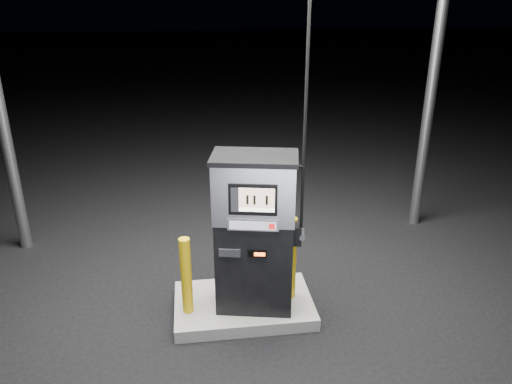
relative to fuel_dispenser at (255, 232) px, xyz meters
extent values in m
plane|color=black|center=(-0.12, 0.10, -1.08)|extent=(80.00, 80.00, 0.00)
cube|color=slate|center=(-0.12, 0.10, -1.01)|extent=(1.60, 1.00, 0.15)
cylinder|color=gray|center=(2.88, 2.10, 1.17)|extent=(0.16, 0.16, 4.50)
cube|color=black|center=(0.00, 0.00, -0.38)|extent=(0.92, 0.64, 1.10)
cube|color=silver|center=(0.00, 0.00, 0.50)|extent=(0.94, 0.66, 0.66)
cube|color=black|center=(0.00, 0.00, 0.86)|extent=(0.98, 0.70, 0.05)
cube|color=black|center=(-0.05, -0.25, 0.50)|extent=(0.49, 0.13, 0.33)
cube|color=#CDA995|center=(-0.02, -0.27, 0.52)|extent=(0.35, 0.08, 0.21)
cube|color=white|center=(-0.02, -0.27, 0.39)|extent=(0.35, 0.08, 0.04)
cube|color=silver|center=(-0.05, -0.25, 0.21)|extent=(0.52, 0.13, 0.12)
cube|color=#919398|center=(-0.06, -0.26, 0.21)|extent=(0.47, 0.10, 0.09)
cube|color=red|center=(0.13, -0.30, 0.21)|extent=(0.06, 0.02, 0.06)
cube|color=black|center=(-0.01, -0.25, -0.12)|extent=(0.19, 0.06, 0.08)
cube|color=#E4430B|center=(0.01, -0.27, -0.12)|extent=(0.11, 0.03, 0.04)
cube|color=black|center=(-0.30, -0.20, -0.12)|extent=(0.23, 0.07, 0.09)
cube|color=black|center=(0.45, -0.09, -0.01)|extent=(0.12, 0.17, 0.22)
cylinder|color=gray|center=(0.50, -0.10, -0.01)|extent=(0.10, 0.20, 0.06)
cylinder|color=black|center=(0.47, -0.14, 1.46)|extent=(0.04, 0.04, 2.73)
cylinder|color=#CCA30B|center=(-0.77, -0.02, -0.47)|extent=(0.12, 0.12, 0.92)
cylinder|color=#CCA30B|center=(0.43, 0.12, -0.42)|extent=(0.15, 0.15, 1.01)
camera|label=1|loc=(-0.63, -4.78, 2.48)|focal=35.00mm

